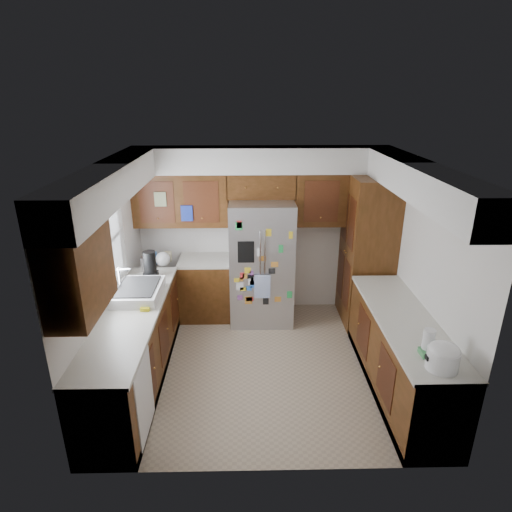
# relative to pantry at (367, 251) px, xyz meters

# --- Properties ---
(floor) EXTENTS (3.60, 3.60, 0.00)m
(floor) POSITION_rel_pantry_xyz_m (-1.50, -1.15, -1.07)
(floor) COLOR tan
(floor) RESTS_ON ground
(room_shell) EXTENTS (3.64, 3.24, 2.52)m
(room_shell) POSITION_rel_pantry_xyz_m (-1.61, -0.79, 0.75)
(room_shell) COLOR silver
(room_shell) RESTS_ON ground
(left_counter_run) EXTENTS (1.36, 3.20, 0.92)m
(left_counter_run) POSITION_rel_pantry_xyz_m (-2.86, -1.12, -0.65)
(left_counter_run) COLOR #3B230B
(left_counter_run) RESTS_ON ground
(right_counter_run) EXTENTS (0.63, 2.25, 0.92)m
(right_counter_run) POSITION_rel_pantry_xyz_m (0.00, -1.62, -0.65)
(right_counter_run) COLOR #3B230B
(right_counter_run) RESTS_ON ground
(pantry) EXTENTS (0.60, 0.90, 2.15)m
(pantry) POSITION_rel_pantry_xyz_m (0.00, 0.00, 0.00)
(pantry) COLOR #3B230B
(pantry) RESTS_ON ground
(fridge) EXTENTS (0.90, 0.79, 1.80)m
(fridge) POSITION_rel_pantry_xyz_m (-1.50, 0.05, -0.17)
(fridge) COLOR #A2A2A7
(fridge) RESTS_ON ground
(bridge_cabinet) EXTENTS (0.96, 0.34, 0.35)m
(bridge_cabinet) POSITION_rel_pantry_xyz_m (-1.50, 0.28, 0.90)
(bridge_cabinet) COLOR #3B230B
(bridge_cabinet) RESTS_ON fridge
(fridge_top_items) EXTENTS (0.76, 0.35, 0.30)m
(fridge_top_items) POSITION_rel_pantry_xyz_m (-1.60, 0.26, 1.21)
(fridge_top_items) COLOR #1943B7
(fridge_top_items) RESTS_ON bridge_cabinet
(sink_assembly) EXTENTS (0.52, 0.74, 0.37)m
(sink_assembly) POSITION_rel_pantry_xyz_m (-3.00, -1.05, -0.09)
(sink_assembly) COLOR white
(sink_assembly) RESTS_ON left_counter_run
(left_counter_clutter) EXTENTS (0.37, 0.90, 0.38)m
(left_counter_clutter) POSITION_rel_pantry_xyz_m (-2.95, -0.30, -0.02)
(left_counter_clutter) COLOR black
(left_counter_clutter) RESTS_ON left_counter_run
(rice_cooker) EXTENTS (0.29, 0.28, 0.25)m
(rice_cooker) POSITION_rel_pantry_xyz_m (-0.00, -2.53, -0.03)
(rice_cooker) COLOR white
(rice_cooker) RESTS_ON right_counter_run
(paper_towel) EXTENTS (0.11, 0.11, 0.24)m
(paper_towel) POSITION_rel_pantry_xyz_m (-0.04, -2.29, -0.03)
(paper_towel) COLOR white
(paper_towel) RESTS_ON right_counter_run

